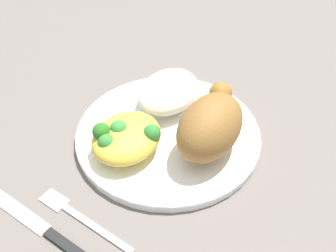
% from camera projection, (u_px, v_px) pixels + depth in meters
% --- Properties ---
extents(ground_plane, '(2.00, 2.00, 0.00)m').
position_uv_depth(ground_plane, '(168.00, 139.00, 0.63)').
color(ground_plane, '#6A5F59').
extents(plate, '(0.26, 0.26, 0.01)m').
position_uv_depth(plate, '(168.00, 135.00, 0.62)').
color(plate, white).
rests_on(plate, ground_plane).
extents(roasted_chicken, '(0.12, 0.08, 0.08)m').
position_uv_depth(roasted_chicken, '(211.00, 125.00, 0.57)').
color(roasted_chicken, olive).
rests_on(roasted_chicken, plate).
extents(rice_pile, '(0.11, 0.08, 0.04)m').
position_uv_depth(rice_pile, '(169.00, 91.00, 0.65)').
color(rice_pile, white).
rests_on(rice_pile, plate).
extents(mac_cheese_with_broccoli, '(0.10, 0.09, 0.05)m').
position_uv_depth(mac_cheese_with_broccoli, '(126.00, 137.00, 0.58)').
color(mac_cheese_with_broccoli, gold).
rests_on(mac_cheese_with_broccoli, plate).
extents(fork, '(0.03, 0.14, 0.01)m').
position_uv_depth(fork, '(80.00, 217.00, 0.53)').
color(fork, silver).
rests_on(fork, ground_plane).
extents(knife, '(0.03, 0.19, 0.01)m').
position_uv_depth(knife, '(47.00, 231.00, 0.51)').
color(knife, black).
rests_on(knife, ground_plane).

